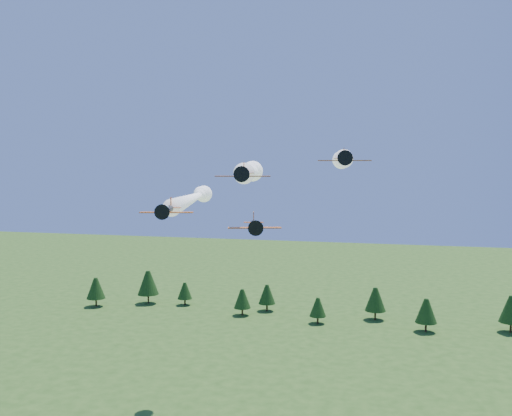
% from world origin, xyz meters
% --- Properties ---
extents(plane_lead, '(13.64, 41.77, 3.70)m').
position_xyz_m(plane_lead, '(-4.45, 13.45, 48.78)').
color(plane_lead, black).
rests_on(plane_lead, ground).
extents(plane_left, '(17.33, 54.31, 3.70)m').
position_xyz_m(plane_left, '(-19.45, 28.94, 43.73)').
color(plane_left, black).
rests_on(plane_left, ground).
extents(plane_right, '(10.44, 47.67, 3.70)m').
position_xyz_m(plane_right, '(8.07, 29.81, 50.68)').
color(plane_right, black).
rests_on(plane_right, ground).
extents(plane_slot, '(7.95, 8.83, 2.79)m').
position_xyz_m(plane_slot, '(-2.36, 8.53, 40.93)').
color(plane_slot, black).
rests_on(plane_slot, ground).
extents(treeline, '(176.56, 20.60, 11.93)m').
position_xyz_m(treeline, '(-3.12, 110.72, 6.51)').
color(treeline, '#382314').
rests_on(treeline, ground).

